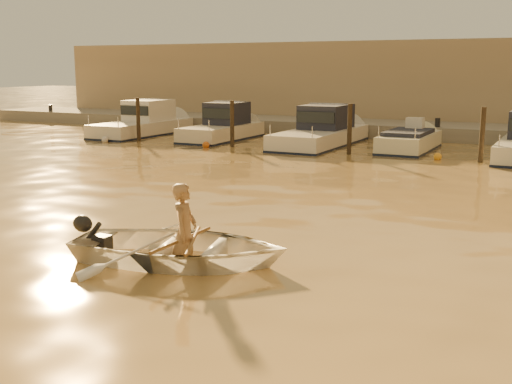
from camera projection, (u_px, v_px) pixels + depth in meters
The scene contains 20 objects.
ground_plane at pixel (144, 234), 13.33m from camera, with size 160.00×160.00×0.00m, color olive.
dinghy at pixel (180, 247), 11.32m from camera, with size 2.75×3.85×0.80m, color white.
person at pixel (185, 232), 11.24m from camera, with size 0.63×0.41×1.73m, color #96704B.
outboard_motor at pixel (101, 242), 11.64m from camera, with size 0.90×0.40×0.70m, color black, non-canonical shape.
oar_port at pixel (193, 240), 11.24m from camera, with size 0.06×0.06×2.10m, color brown.
oar_starboard at pixel (182, 240), 11.28m from camera, with size 0.06×0.06×2.10m, color brown.
moored_boat_0 at pixel (142, 123), 32.51m from camera, with size 2.19×6.99×1.75m, color silver, non-canonical shape.
moored_boat_1 at pixel (222, 127), 30.45m from camera, with size 1.98×5.99×1.75m, color beige, non-canonical shape.
moored_boat_2 at pixel (321, 131), 28.23m from camera, with size 2.27×7.61×1.75m, color silver, non-canonical shape.
moored_boat_3 at pixel (409, 145), 26.57m from camera, with size 1.77×5.23×0.95m, color beige, non-canonical shape.
piling_0 at pixel (138, 122), 29.89m from camera, with size 0.18×0.18×2.20m, color #2D2319.
piling_1 at pixel (232, 126), 27.68m from camera, with size 0.18×0.18×2.20m, color #2D2319.
piling_2 at pixel (349, 131), 25.34m from camera, with size 0.18×0.18×2.20m, color #2D2319.
piling_3 at pixel (482, 138), 23.13m from camera, with size 0.18×0.18×2.20m, color #2D2319.
fender_a at pixel (105, 140), 29.62m from camera, with size 0.30×0.30×0.30m, color silver.
fender_b at pixel (206, 145), 27.65m from camera, with size 0.30×0.30×0.30m, color #C55B17.
fender_c at pixel (305, 152), 25.36m from camera, with size 0.30×0.30×0.30m, color silver.
fender_d at pixel (438, 157), 23.99m from camera, with size 0.30×0.30×0.30m, color orange.
quay at pixel (402, 133), 32.14m from camera, with size 52.00×4.00×1.00m, color gray.
waterfront_building at pixel (428, 85), 36.53m from camera, with size 46.00×7.00×4.80m, color #9E8466.
Camera 1 is at (7.89, -10.49, 3.41)m, focal length 45.00 mm.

